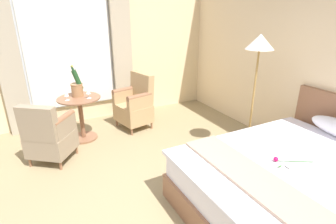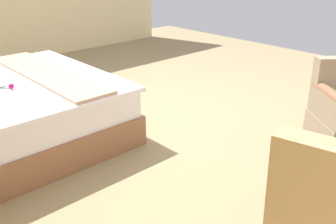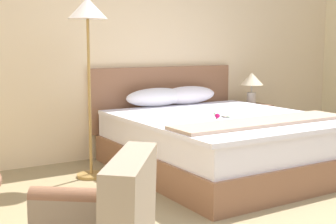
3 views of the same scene
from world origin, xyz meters
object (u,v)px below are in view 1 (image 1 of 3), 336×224
Objects in this scene: floor_lamp_brass at (259,54)px; wine_glass_near_bucket at (66,95)px; champagne_bucket at (77,87)px; wine_glass_near_edge at (88,92)px; side_table_round at (81,115)px; armchair_by_window at (135,104)px; bed at (304,186)px; armchair_facing_bed at (49,135)px.

wine_glass_near_bucket is (-1.55, -2.29, -0.66)m from floor_lamp_brass.
champagne_bucket reaches higher than wine_glass_near_edge.
wine_glass_near_edge is (0.11, 0.13, 0.40)m from side_table_round.
floor_lamp_brass is 2.76m from champagne_bucket.
champagne_bucket is 0.52× the size of armchair_by_window.
wine_glass_near_edge is (0.20, 0.13, -0.05)m from champagne_bucket.
floor_lamp_brass is at bearing 55.99° from wine_glass_near_bucket.
champagne_bucket is 0.24m from wine_glass_near_edge.
champagne_bucket is (-0.08, 0.01, 0.45)m from side_table_round.
bed is 2.97m from armchair_by_window.
armchair_by_window is at bearing 111.10° from armchair_facing_bed.
bed is at bearing -18.85° from floor_lamp_brass.
wine_glass_near_bucket is 1.20m from armchair_by_window.
side_table_round is 0.44m from wine_glass_near_edge.
armchair_by_window is (-0.16, 0.82, -0.39)m from wine_glass_near_edge.
floor_lamp_brass reaches higher than champagne_bucket.
armchair_facing_bed is at bearing -36.73° from wine_glass_near_bucket.
armchair_facing_bed is (0.47, -0.35, -0.40)m from wine_glass_near_bucket.
floor_lamp_brass is 2.56m from wine_glass_near_edge.
champagne_bucket reaches higher than bed.
bed is 1.73m from floor_lamp_brass.
champagne_bucket is (-2.91, -1.68, 0.55)m from bed.
bed is at bearing 14.41° from armchair_by_window.
bed reaches higher than armchair_by_window.
wine_glass_near_edge is 0.16× the size of armchair_facing_bed.
armchair_facing_bed is at bearing -136.01° from bed.
bed is 2.56× the size of armchair_facing_bed.
armchair_by_window is at bearing -145.03° from floor_lamp_brass.
bed reaches higher than wine_glass_near_edge.
armchair_facing_bed is (0.41, -0.66, -0.41)m from wine_glass_near_edge.
armchair_by_window reaches higher than armchair_facing_bed.
champagne_bucket reaches higher than wine_glass_near_bucket.
wine_glass_near_bucket is (0.06, -0.18, 0.39)m from side_table_round.
armchair_facing_bed is at bearing -41.56° from champagne_bucket.
bed is 3.29m from side_table_round.
wine_glass_near_bucket is at bearing -73.01° from side_table_round.
wine_glass_near_edge reaches higher than wine_glass_near_bucket.
armchair_by_window is (-0.05, 0.95, 0.01)m from side_table_round.
bed is 16.20× the size of wine_glass_near_edge.
floor_lamp_brass is at bearing 52.97° from wine_glass_near_edge.
wine_glass_near_edge is at bearing 121.64° from armchair_facing_bed.
wine_glass_near_bucket is 0.13× the size of armchair_by_window.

